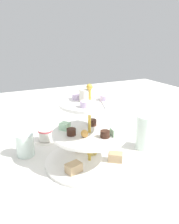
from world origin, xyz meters
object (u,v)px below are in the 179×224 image
(tiered_serving_stand, at_px, (89,140))
(butter_knife_right, at_px, (89,130))
(teacup_with_saucer, at_px, (45,136))
(butter_knife_left, at_px, (159,209))
(water_glass_tall_right, at_px, (145,132))
(water_glass_short_left, at_px, (25,145))

(tiered_serving_stand, distance_m, butter_knife_right, 0.30)
(teacup_with_saucer, relative_size, butter_knife_left, 0.53)
(tiered_serving_stand, distance_m, water_glass_tall_right, 0.24)
(water_glass_short_left, distance_m, teacup_with_saucer, 0.13)
(water_glass_short_left, height_order, teacup_with_saucer, water_glass_short_left)
(water_glass_tall_right, xyz_separation_m, butter_knife_left, (-0.29, 0.18, -0.06))
(teacup_with_saucer, xyz_separation_m, butter_knife_left, (-0.52, -0.14, -0.02))
(water_glass_short_left, relative_size, butter_knife_right, 0.48)
(water_glass_short_left, relative_size, teacup_with_saucer, 0.91)
(teacup_with_saucer, height_order, butter_knife_left, teacup_with_saucer)
(butter_knife_right, bearing_deg, water_glass_short_left, 45.27)
(water_glass_tall_right, height_order, butter_knife_left, water_glass_tall_right)
(butter_knife_right, bearing_deg, teacup_with_saucer, 32.39)
(water_glass_tall_right, bearing_deg, butter_knife_left, 147.86)
(teacup_with_saucer, bearing_deg, water_glass_short_left, 130.97)
(water_glass_tall_right, relative_size, butter_knife_left, 0.77)
(water_glass_short_left, distance_m, butter_knife_right, 0.33)
(tiered_serving_stand, xyz_separation_m, water_glass_tall_right, (0.01, -0.24, -0.02))
(teacup_with_saucer, relative_size, butter_knife_right, 0.53)
(water_glass_tall_right, bearing_deg, tiered_serving_stand, 91.46)
(tiered_serving_stand, bearing_deg, water_glass_tall_right, -88.54)
(tiered_serving_stand, bearing_deg, water_glass_short_left, 51.53)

